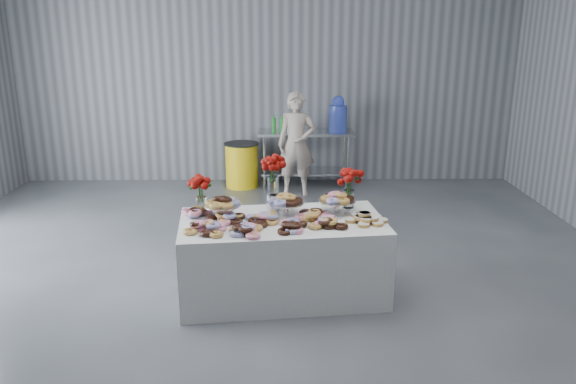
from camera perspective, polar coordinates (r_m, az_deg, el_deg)
name	(u,v)px	position (r m, az deg, el deg)	size (l,w,h in m)	color
ground	(257,309)	(5.25, -3.14, -11.81)	(9.00, 9.00, 0.00)	#3C3F44
room_walls	(218,6)	(4.72, -7.14, 18.21)	(8.04, 9.04, 4.02)	slate
display_table	(282,257)	(5.38, -0.57, -6.65)	(1.90, 1.00, 0.75)	white
prep_table	(305,149)	(8.93, 1.79, 4.44)	(1.50, 0.60, 0.90)	silver
donut_mounds	(282,217)	(5.18, -0.58, -2.60)	(1.80, 0.80, 0.09)	#D59A4D
cake_stand_left	(222,203)	(5.31, -6.68, -1.14)	(0.36, 0.36, 0.17)	silver
cake_stand_mid	(286,201)	(5.34, -0.23, -0.91)	(0.36, 0.36, 0.17)	silver
cake_stand_right	(337,199)	(5.42, 5.02, -0.71)	(0.36, 0.36, 0.17)	silver
danish_pile	(365,217)	(5.22, 7.83, -2.49)	(0.48, 0.48, 0.11)	white
bouquet_left	(200,185)	(5.36, -8.88, 0.70)	(0.26, 0.26, 0.42)	white
bouquet_right	(349,179)	(5.55, 6.26, 1.34)	(0.26, 0.26, 0.42)	white
bouquet_center	(273,172)	(5.46, -1.53, 2.07)	(0.26, 0.26, 0.57)	silver
water_jug	(338,115)	(8.87, 5.08, 7.78)	(0.28, 0.28, 0.55)	#455FEB
drink_bottles	(285,124)	(8.74, -0.27, 6.96)	(0.54, 0.08, 0.27)	#268C33
person	(297,144)	(8.46, 0.88, 4.87)	(0.57, 0.37, 1.56)	#CC8C93
trash_barrel	(242,165)	(9.00, -4.73, 2.77)	(0.55, 0.55, 0.71)	yellow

